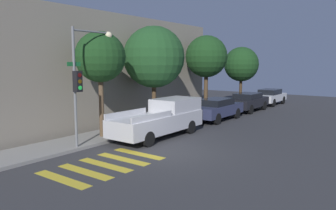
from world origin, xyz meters
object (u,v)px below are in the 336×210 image
(sedan_near_corner, at_px, (217,108))
(sedan_middle, at_px, (248,101))
(traffic_light_pole, at_px, (84,70))
(tree_midblock, at_px, (154,57))
(pickup_truck, at_px, (162,118))
(tree_near_corner, at_px, (100,58))
(tree_far_end, at_px, (206,57))
(tree_behind_truck, at_px, (241,64))
(sedan_far_end, at_px, (270,96))

(sedan_near_corner, distance_m, sedan_middle, 5.26)
(traffic_light_pole, relative_size, tree_midblock, 0.89)
(sedan_near_corner, bearing_deg, traffic_light_pole, 172.74)
(pickup_truck, xyz_separation_m, sedan_near_corner, (6.01, 0.00, -0.16))
(sedan_near_corner, height_order, tree_midblock, tree_midblock)
(sedan_middle, bearing_deg, sedan_near_corner, 180.00)
(traffic_light_pole, bearing_deg, tree_midblock, 7.57)
(tree_near_corner, xyz_separation_m, tree_far_end, (10.41, 0.00, 0.19))
(tree_midblock, height_order, tree_far_end, tree_midblock)
(traffic_light_pole, bearing_deg, sedan_near_corner, -7.26)
(traffic_light_pole, bearing_deg, sedan_middle, -4.77)
(tree_near_corner, height_order, tree_behind_truck, tree_near_corner)
(tree_near_corner, xyz_separation_m, tree_midblock, (4.20, 0.00, 0.07))
(tree_near_corner, bearing_deg, tree_midblock, 0.00)
(tree_near_corner, distance_m, tree_far_end, 10.41)
(sedan_far_end, bearing_deg, sedan_near_corner, 180.00)
(traffic_light_pole, height_order, tree_far_end, tree_far_end)
(pickup_truck, distance_m, tree_near_corner, 4.42)
(traffic_light_pole, relative_size, tree_near_corner, 1.00)
(sedan_far_end, relative_size, tree_far_end, 0.73)
(sedan_near_corner, xyz_separation_m, sedan_far_end, (10.33, 0.00, -0.02))
(sedan_far_end, relative_size, tree_behind_truck, 0.82)
(sedan_middle, distance_m, tree_far_end, 5.17)
(sedan_far_end, height_order, tree_near_corner, tree_near_corner)
(pickup_truck, bearing_deg, sedan_far_end, 0.00)
(sedan_far_end, bearing_deg, pickup_truck, 180.00)
(tree_far_end, relative_size, tree_behind_truck, 1.12)
(sedan_middle, height_order, tree_far_end, tree_far_end)
(sedan_middle, relative_size, tree_near_corner, 0.85)
(pickup_truck, relative_size, tree_far_end, 0.98)
(pickup_truck, xyz_separation_m, sedan_far_end, (16.34, 0.00, -0.18))
(tree_midblock, bearing_deg, sedan_middle, -12.27)
(traffic_light_pole, height_order, tree_behind_truck, traffic_light_pole)
(pickup_truck, height_order, tree_near_corner, tree_near_corner)
(sedan_far_end, relative_size, tree_midblock, 0.72)
(traffic_light_pole, bearing_deg, pickup_truck, -17.75)
(sedan_near_corner, bearing_deg, sedan_middle, 0.00)
(sedan_far_end, distance_m, tree_near_corner, 19.08)
(sedan_far_end, relative_size, tree_near_corner, 0.80)
(traffic_light_pole, relative_size, sedan_middle, 1.18)
(tree_far_end, bearing_deg, traffic_light_pole, -176.31)
(traffic_light_pole, relative_size, tree_far_end, 0.92)
(sedan_near_corner, height_order, tree_far_end, tree_far_end)
(sedan_middle, bearing_deg, pickup_truck, 180.00)
(sedan_far_end, bearing_deg, traffic_light_pole, 176.42)
(sedan_far_end, bearing_deg, sedan_middle, 180.00)
(tree_near_corner, xyz_separation_m, tree_behind_truck, (16.69, 0.00, -0.39))
(traffic_light_pole, distance_m, sedan_near_corner, 10.42)
(traffic_light_pole, xyz_separation_m, tree_midblock, (5.83, 0.78, 0.67))
(traffic_light_pole, xyz_separation_m, sedan_near_corner, (9.98, -1.27, -2.71))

